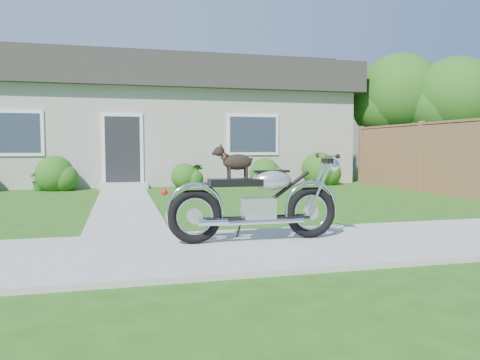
% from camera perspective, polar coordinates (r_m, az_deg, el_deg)
% --- Properties ---
extents(ground, '(80.00, 80.00, 0.00)m').
position_cam_1_polar(ground, '(5.64, 2.15, -8.34)').
color(ground, '#235114').
rests_on(ground, ground).
extents(sidewalk, '(24.00, 2.20, 0.04)m').
position_cam_1_polar(sidewalk, '(5.63, 2.15, -8.15)').
color(sidewalk, '#9E9B93').
rests_on(sidewalk, ground).
extents(walkway, '(1.20, 8.00, 0.03)m').
position_cam_1_polar(walkway, '(10.35, -13.91, -2.68)').
color(walkway, '#9E9B93').
rests_on(walkway, ground).
extents(house, '(12.60, 7.03, 4.50)m').
position_cam_1_polar(house, '(17.37, -9.24, 7.15)').
color(house, '#AFAB9E').
rests_on(house, ground).
extents(fence, '(0.12, 6.62, 1.90)m').
position_cam_1_polar(fence, '(13.55, 21.16, 2.66)').
color(fence, olive).
rests_on(fence, ground).
extents(tree_near, '(2.76, 2.73, 4.18)m').
position_cam_1_polar(tree_near, '(17.25, 25.19, 8.58)').
color(tree_near, '#3D2B1C').
rests_on(tree_near, ground).
extents(tree_far, '(2.93, 2.92, 4.48)m').
position_cam_1_polar(tree_far, '(17.58, 19.27, 9.27)').
color(tree_far, '#3D2B1C').
rests_on(tree_far, ground).
extents(shrub_row, '(10.99, 1.13, 1.13)m').
position_cam_1_polar(shrub_row, '(13.92, -6.82, 0.81)').
color(shrub_row, '#275616').
rests_on(shrub_row, ground).
extents(potted_plant_left, '(0.76, 0.73, 0.65)m').
position_cam_1_polar(potted_plant_left, '(14.02, -23.18, 0.14)').
color(potted_plant_left, '#195F1A').
rests_on(potted_plant_left, ground).
extents(potted_plant_right, '(0.42, 0.42, 0.70)m').
position_cam_1_polar(potted_plant_right, '(14.03, -5.22, 0.54)').
color(potted_plant_right, '#2A5D19').
rests_on(potted_plant_right, ground).
extents(motorcycle_with_dog, '(2.22, 0.60, 1.17)m').
position_cam_1_polar(motorcycle_with_dog, '(5.82, 2.18, -2.43)').
color(motorcycle_with_dog, black).
rests_on(motorcycle_with_dog, sidewalk).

